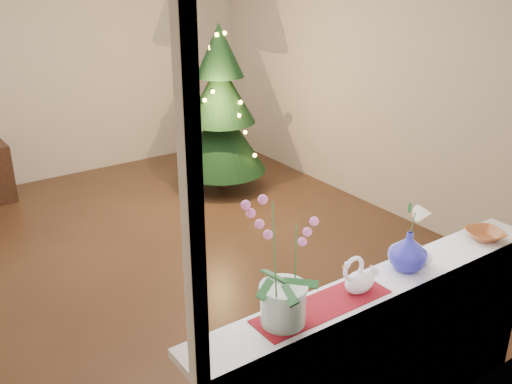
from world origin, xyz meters
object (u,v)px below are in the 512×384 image
at_px(swan, 360,274).
at_px(amber_dish, 485,235).
at_px(xmas_tree, 221,109).
at_px(orchid_pot, 284,261).
at_px(paperweight, 426,259).
at_px(blue_vase, 408,248).

relative_size(swan, amber_dish, 1.30).
height_order(swan, xmas_tree, xmas_tree).
distance_m(swan, xmas_tree, 3.75).
distance_m(orchid_pot, paperweight, 0.96).
relative_size(orchid_pot, swan, 2.76).
relative_size(blue_vase, amber_dish, 1.38).
xyz_separation_m(swan, xmas_tree, (1.37, 3.48, -0.12)).
bearing_deg(xmas_tree, paperweight, -104.54).
height_order(orchid_pot, blue_vase, orchid_pot).
distance_m(blue_vase, xmas_tree, 3.62).
bearing_deg(paperweight, orchid_pot, 179.07).
relative_size(orchid_pot, xmas_tree, 0.35).
bearing_deg(paperweight, swan, 178.83).
distance_m(swan, paperweight, 0.47).
xyz_separation_m(swan, amber_dish, (0.98, -0.01, -0.07)).
bearing_deg(blue_vase, amber_dish, -2.14).
bearing_deg(blue_vase, swan, -177.22).
xyz_separation_m(orchid_pot, blue_vase, (0.81, 0.01, -0.19)).
relative_size(blue_vase, paperweight, 3.41).
height_order(blue_vase, xmas_tree, xmas_tree).
relative_size(orchid_pot, paperweight, 8.92).
bearing_deg(swan, amber_dish, 21.25).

